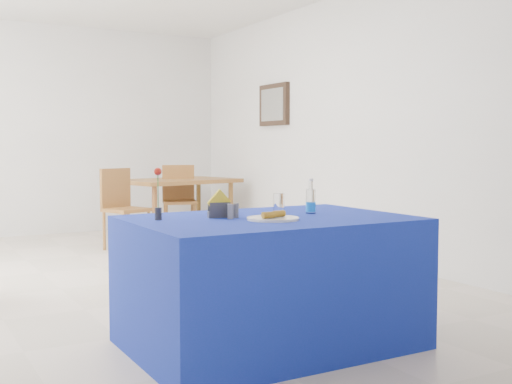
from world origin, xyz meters
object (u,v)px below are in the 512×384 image
at_px(oak_table, 178,185).
at_px(chair_bg_left, 121,203).
at_px(chair_bg_right, 179,195).
at_px(plate, 273,219).
at_px(blue_table, 270,281).
at_px(water_bottle, 311,202).

xyz_separation_m(oak_table, chair_bg_left, (-0.96, -0.63, -0.14)).
height_order(chair_bg_left, chair_bg_right, chair_bg_right).
distance_m(plate, blue_table, 0.41).
xyz_separation_m(water_bottle, oak_table, (0.99, 4.48, -0.15)).
relative_size(oak_table, chair_bg_left, 1.76).
bearing_deg(water_bottle, oak_table, 77.58).
distance_m(plate, water_bottle, 0.44).
xyz_separation_m(chair_bg_left, chair_bg_right, (0.98, 0.64, 0.01)).
xyz_separation_m(blue_table, chair_bg_left, (0.35, 3.90, 0.15)).
distance_m(water_bottle, oak_table, 4.58).
height_order(oak_table, chair_bg_left, chair_bg_left).
distance_m(oak_table, chair_bg_right, 0.14).
relative_size(blue_table, oak_table, 0.98).
relative_size(blue_table, water_bottle, 7.44).
distance_m(water_bottle, chair_bg_left, 3.85).
bearing_deg(blue_table, plate, -113.30).
bearing_deg(chair_bg_left, oak_table, 11.65).
distance_m(water_bottle, chair_bg_right, 4.60).
bearing_deg(chair_bg_left, chair_bg_right, 11.49).
distance_m(blue_table, water_bottle, 0.56).
bearing_deg(plate, chair_bg_left, 84.20).
bearing_deg(plate, water_bottle, 26.18).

